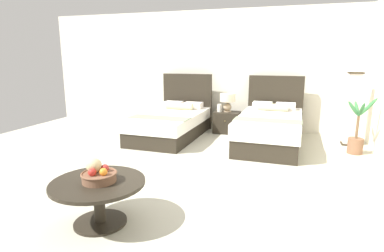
% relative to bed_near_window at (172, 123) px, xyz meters
% --- Properties ---
extents(ground_plane, '(9.45, 10.07, 0.02)m').
position_rel_bed_near_window_xyz_m(ground_plane, '(1.02, -1.94, -0.31)').
color(ground_plane, '#BBB7A2').
extents(wall_back, '(9.45, 0.12, 2.74)m').
position_rel_bed_near_window_xyz_m(wall_back, '(1.02, 1.29, 1.07)').
color(wall_back, white).
rests_on(wall_back, ground).
extents(bed_near_window, '(1.23, 2.21, 1.29)m').
position_rel_bed_near_window_xyz_m(bed_near_window, '(0.00, 0.00, 0.00)').
color(bed_near_window, black).
rests_on(bed_near_window, ground).
extents(bed_near_corner, '(1.20, 2.24, 1.28)m').
position_rel_bed_near_window_xyz_m(bed_near_corner, '(2.04, -0.01, 0.03)').
color(bed_near_corner, black).
rests_on(bed_near_corner, ground).
extents(nightstand, '(0.56, 0.47, 0.47)m').
position_rel_bed_near_window_xyz_m(nightstand, '(1.05, 0.73, -0.06)').
color(nightstand, black).
rests_on(nightstand, ground).
extents(table_lamp, '(0.34, 0.34, 0.41)m').
position_rel_bed_near_window_xyz_m(table_lamp, '(1.05, 0.75, 0.44)').
color(table_lamp, tan).
rests_on(table_lamp, nightstand).
extents(vase, '(0.10, 0.10, 0.17)m').
position_rel_bed_near_window_xyz_m(vase, '(0.88, 0.69, 0.26)').
color(vase, silver).
rests_on(vase, nightstand).
extents(coffee_table, '(0.94, 0.94, 0.46)m').
position_rel_bed_near_window_xyz_m(coffee_table, '(0.62, -3.59, 0.04)').
color(coffee_table, black).
rests_on(coffee_table, ground).
extents(fruit_bowl, '(0.35, 0.35, 0.23)m').
position_rel_bed_near_window_xyz_m(fruit_bowl, '(0.62, -3.59, 0.24)').
color(fruit_bowl, brown).
rests_on(fruit_bowl, coffee_table).
extents(floor_lamp_corner, '(0.26, 0.26, 1.40)m').
position_rel_bed_near_window_xyz_m(floor_lamp_corner, '(3.51, 0.45, 0.40)').
color(floor_lamp_corner, '#2E2415').
rests_on(floor_lamp_corner, ground).
extents(potted_palm, '(0.50, 0.60, 1.01)m').
position_rel_bed_near_window_xyz_m(potted_palm, '(3.53, -0.15, -0.00)').
color(potted_palm, brown).
rests_on(potted_palm, ground).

